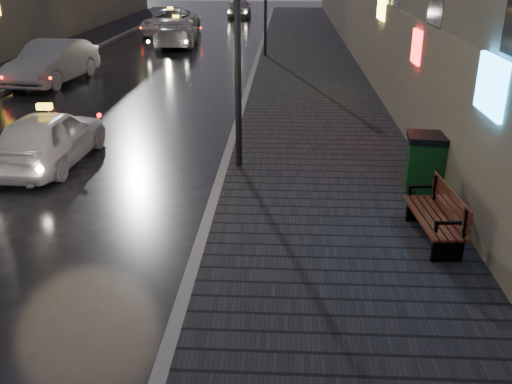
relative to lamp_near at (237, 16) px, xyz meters
The scene contains 13 objects.
ground 7.18m from the lamp_near, 107.14° to the right, with size 120.00×120.00×0.00m, color black.
sidewalk 15.52m from the lamp_near, 82.22° to the left, with size 4.60×58.00×0.15m, color black.
curb 15.39m from the lamp_near, 91.34° to the left, with size 0.20×58.00×0.15m, color slate.
sidewalk_far 18.65m from the lamp_near, 125.12° to the left, with size 2.40×58.00×0.15m, color black.
curb_far 17.95m from the lamp_near, 121.66° to the left, with size 0.20×58.00×0.15m, color slate.
lamp_near is the anchor object (origin of this frame).
bench 5.90m from the lamp_near, 44.26° to the right, with size 0.75×1.84×0.92m.
trash_bin 4.97m from the lamp_near, 17.60° to the right, with size 0.85×0.85×1.18m.
taxi_near 5.36m from the lamp_near, behind, with size 1.60×3.98×1.36m, color white.
car_left_mid 12.86m from the lamp_near, 130.08° to the left, with size 1.71×4.91×1.62m, color gray.
taxi_mid 20.50m from the lamp_near, 104.39° to the left, with size 2.15×5.30×1.54m, color silver.
taxi_far 25.85m from the lamp_near, 104.36° to the left, with size 2.57×5.58×1.55m, color white.
car_far 36.04m from the lamp_near, 94.55° to the left, with size 1.78×4.44×1.51m, color #96969D.
Camera 1 is at (2.91, -6.49, 4.67)m, focal length 40.00 mm.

